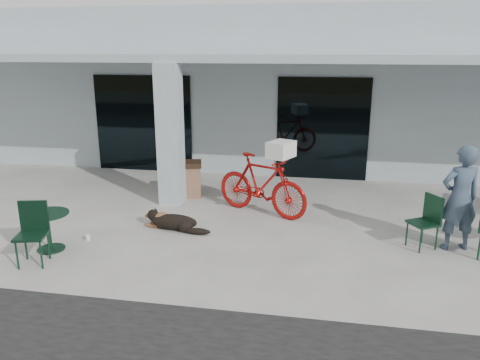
% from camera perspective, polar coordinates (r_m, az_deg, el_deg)
% --- Properties ---
extents(ground, '(80.00, 80.00, 0.00)m').
position_cam_1_polar(ground, '(8.43, -3.31, -8.21)').
color(ground, '#BAB8B0').
rests_on(ground, ground).
extents(building, '(22.00, 7.00, 4.50)m').
position_cam_1_polar(building, '(16.12, 3.79, 11.64)').
color(building, '#AFC0C6').
rests_on(building, ground).
extents(storefront_glass_left, '(2.80, 0.06, 2.70)m').
position_cam_1_polar(storefront_glass_left, '(13.60, -11.69, 6.73)').
color(storefront_glass_left, black).
rests_on(storefront_glass_left, ground).
extents(storefront_glass_right, '(2.40, 0.06, 2.70)m').
position_cam_1_polar(storefront_glass_right, '(12.63, 10.01, 6.13)').
color(storefront_glass_right, black).
rests_on(storefront_glass_right, ground).
extents(column, '(0.50, 0.50, 3.12)m').
position_cam_1_polar(column, '(10.50, -8.50, 5.41)').
color(column, '#AFC0C6').
rests_on(column, ground).
extents(overhang, '(22.00, 2.80, 0.18)m').
position_cam_1_polar(overhang, '(11.23, 0.86, 14.72)').
color(overhang, '#AFC0C6').
rests_on(overhang, column).
extents(bicycle, '(2.22, 1.46, 1.30)m').
position_cam_1_polar(bicycle, '(9.86, 2.65, -0.57)').
color(bicycle, '#A5100D').
rests_on(bicycle, ground).
extents(laundry_basket, '(0.60, 0.67, 0.33)m').
position_cam_1_polar(laundry_basket, '(9.43, 5.03, 3.72)').
color(laundry_basket, white).
rests_on(laundry_basket, bicycle).
extents(dog, '(1.11, 0.56, 0.35)m').
position_cam_1_polar(dog, '(9.23, -8.03, -4.96)').
color(dog, black).
rests_on(dog, ground).
extents(cup_near_dog, '(0.10, 0.10, 0.11)m').
position_cam_1_polar(cup_near_dog, '(9.14, -18.06, -6.68)').
color(cup_near_dog, white).
rests_on(cup_near_dog, ground).
extents(cafe_table_near, '(0.96, 0.96, 0.68)m').
position_cam_1_polar(cafe_table_near, '(8.86, -22.23, -5.83)').
color(cafe_table_near, '#133823').
rests_on(cafe_table_near, ground).
extents(cafe_chair_near, '(0.58, 0.61, 1.03)m').
position_cam_1_polar(cafe_chair_near, '(8.34, -24.10, -6.12)').
color(cafe_chair_near, '#133823').
rests_on(cafe_chair_near, ground).
extents(cafe_chair_far_b, '(0.63, 0.62, 0.96)m').
position_cam_1_polar(cafe_chair_far_b, '(8.84, 21.41, -4.84)').
color(cafe_chair_far_b, '#133823').
rests_on(cafe_chair_far_b, ground).
extents(person, '(0.78, 0.62, 1.87)m').
position_cam_1_polar(person, '(8.89, 25.20, -2.02)').
color(person, '#3B4D63').
rests_on(person, ground).
extents(trash_receptacle, '(0.62, 0.62, 0.86)m').
position_cam_1_polar(trash_receptacle, '(11.13, -5.98, 0.11)').
color(trash_receptacle, brown).
rests_on(trash_receptacle, ground).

